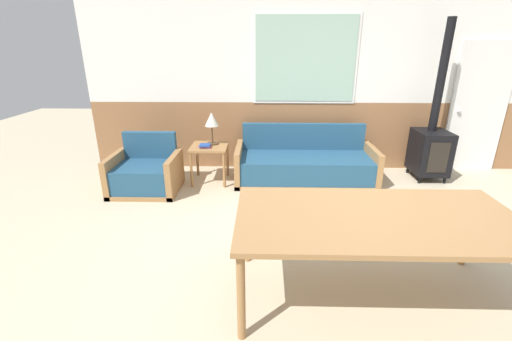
{
  "coord_description": "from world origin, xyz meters",
  "views": [
    {
      "loc": [
        -0.8,
        -2.86,
        1.96
      ],
      "look_at": [
        -0.9,
        1.03,
        0.51
      ],
      "focal_mm": 24.0,
      "sensor_mm": 36.0,
      "label": 1
    }
  ],
  "objects_px": {
    "wood_stove": "(431,144)",
    "side_table": "(210,152)",
    "armchair": "(146,174)",
    "couch": "(305,165)",
    "table_lamp": "(212,121)",
    "dining_table": "(377,223)"
  },
  "relations": [
    {
      "from": "armchair",
      "to": "table_lamp",
      "type": "relative_size",
      "value": 1.93
    },
    {
      "from": "side_table",
      "to": "armchair",
      "type": "bearing_deg",
      "value": -156.73
    },
    {
      "from": "dining_table",
      "to": "wood_stove",
      "type": "xyz_separation_m",
      "value": [
        1.64,
        2.69,
        -0.13
      ]
    },
    {
      "from": "couch",
      "to": "armchair",
      "type": "distance_m",
      "value": 2.31
    },
    {
      "from": "dining_table",
      "to": "wood_stove",
      "type": "relative_size",
      "value": 0.93
    },
    {
      "from": "armchair",
      "to": "table_lamp",
      "type": "distance_m",
      "value": 1.2
    },
    {
      "from": "wood_stove",
      "to": "side_table",
      "type": "bearing_deg",
      "value": -176.27
    },
    {
      "from": "armchair",
      "to": "side_table",
      "type": "bearing_deg",
      "value": 15.3
    },
    {
      "from": "dining_table",
      "to": "table_lamp",
      "type": "bearing_deg",
      "value": 122.48
    },
    {
      "from": "table_lamp",
      "to": "side_table",
      "type": "bearing_deg",
      "value": -112.28
    },
    {
      "from": "couch",
      "to": "table_lamp",
      "type": "bearing_deg",
      "value": 179.18
    },
    {
      "from": "dining_table",
      "to": "wood_stove",
      "type": "distance_m",
      "value": 3.16
    },
    {
      "from": "table_lamp",
      "to": "wood_stove",
      "type": "xyz_separation_m",
      "value": [
        3.28,
        0.12,
        -0.36
      ]
    },
    {
      "from": "armchair",
      "to": "wood_stove",
      "type": "xyz_separation_m",
      "value": [
        4.17,
        0.58,
        0.31
      ]
    },
    {
      "from": "wood_stove",
      "to": "armchair",
      "type": "bearing_deg",
      "value": -172.05
    },
    {
      "from": "couch",
      "to": "table_lamp",
      "type": "distance_m",
      "value": 1.53
    },
    {
      "from": "couch",
      "to": "wood_stove",
      "type": "height_order",
      "value": "wood_stove"
    },
    {
      "from": "dining_table",
      "to": "armchair",
      "type": "bearing_deg",
      "value": 140.11
    },
    {
      "from": "wood_stove",
      "to": "dining_table",
      "type": "bearing_deg",
      "value": -121.41
    },
    {
      "from": "couch",
      "to": "side_table",
      "type": "relative_size",
      "value": 3.7
    },
    {
      "from": "armchair",
      "to": "table_lamp",
      "type": "xyz_separation_m",
      "value": [
        0.89,
        0.46,
        0.66
      ]
    },
    {
      "from": "armchair",
      "to": "table_lamp",
      "type": "height_order",
      "value": "table_lamp"
    }
  ]
}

